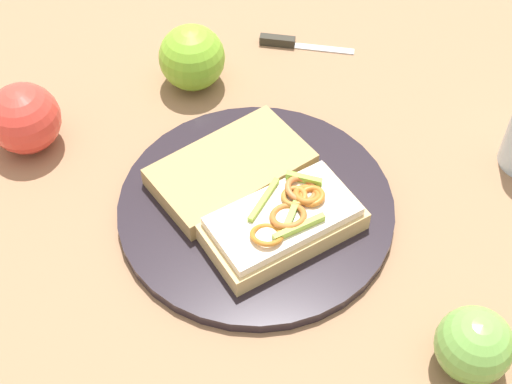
% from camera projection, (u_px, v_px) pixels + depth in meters
% --- Properties ---
extents(ground_plane, '(2.00, 2.00, 0.00)m').
position_uv_depth(ground_plane, '(256.00, 212.00, 0.83)').
color(ground_plane, '#936B4B').
rests_on(ground_plane, ground).
extents(plate, '(0.30, 0.30, 0.01)m').
position_uv_depth(plate, '(256.00, 208.00, 0.82)').
color(plate, black).
rests_on(plate, ground_plane).
extents(sandwich, '(0.17, 0.10, 0.05)m').
position_uv_depth(sandwich, '(282.00, 223.00, 0.78)').
color(sandwich, tan).
rests_on(sandwich, plate).
extents(bread_slice_side, '(0.17, 0.10, 0.02)m').
position_uv_depth(bread_slice_side, '(233.00, 168.00, 0.83)').
color(bread_slice_side, tan).
rests_on(bread_slice_side, plate).
extents(apple_1, '(0.10, 0.10, 0.07)m').
position_uv_depth(apple_1, '(474.00, 345.00, 0.68)').
color(apple_1, '#6FAB49').
rests_on(apple_1, ground_plane).
extents(apple_2, '(0.11, 0.11, 0.08)m').
position_uv_depth(apple_2, '(24.00, 118.00, 0.86)').
color(apple_2, red).
rests_on(apple_2, ground_plane).
extents(apple_3, '(0.09, 0.09, 0.08)m').
position_uv_depth(apple_3, '(192.00, 58.00, 0.93)').
color(apple_3, '#7AB92E').
rests_on(apple_3, ground_plane).
extents(knife, '(0.10, 0.10, 0.01)m').
position_uv_depth(knife, '(293.00, 43.00, 1.00)').
color(knife, silver).
rests_on(knife, ground_plane).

